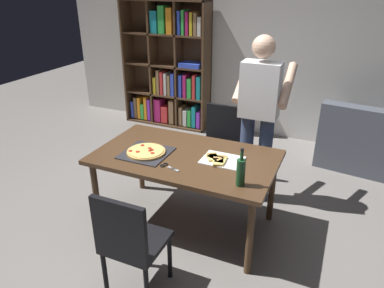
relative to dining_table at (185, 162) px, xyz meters
name	(u,v)px	position (x,y,z in m)	size (l,w,h in m)	color
ground_plane	(186,222)	(0.00, 0.00, -0.68)	(12.00, 12.00, 0.00)	gray
back_wall	(261,41)	(0.00, 2.60, 0.72)	(6.40, 0.10, 2.80)	silver
dining_table	(185,162)	(0.00, 0.00, 0.00)	(1.65, 0.96, 0.75)	#4C331E
chair_near_camera	(129,240)	(0.00, -0.97, -0.17)	(0.42, 0.42, 0.90)	black
chair_far_side	(220,140)	(0.00, 0.97, -0.17)	(0.42, 0.42, 0.90)	black
bookshelf	(170,71)	(-1.37, 2.38, 0.21)	(1.40, 0.35, 1.95)	#513823
person_serving_pizza	(259,111)	(0.48, 0.75, 0.32)	(0.55, 0.54, 1.75)	#38476B
pepperoni_pizza_on_tray	(146,152)	(-0.35, -0.11, 0.09)	(0.42, 0.42, 0.04)	#2D2D33
pizza_slices_on_towel	(220,159)	(0.32, 0.02, 0.08)	(0.36, 0.29, 0.03)	white
wine_bottle	(241,172)	(0.61, -0.30, 0.19)	(0.07, 0.07, 0.32)	#194723
kitchen_scissors	(167,166)	(-0.05, -0.27, 0.08)	(0.20, 0.11, 0.01)	silver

